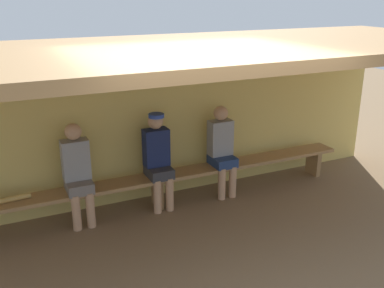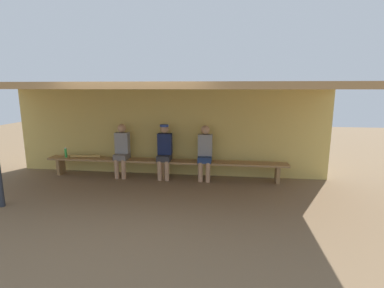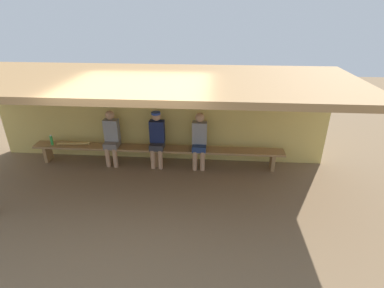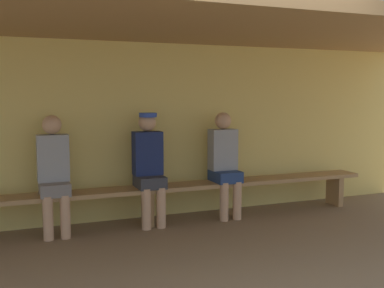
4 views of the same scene
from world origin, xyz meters
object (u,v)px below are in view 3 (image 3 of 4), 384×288
bench (157,150)px  player_shirtless_tan (157,137)px  player_leftmost (112,136)px  water_bottle_clear (52,140)px  baseball_bat (73,144)px  player_in_white (199,139)px

bench → player_shirtless_tan: (0.02, 0.00, 0.36)m
player_leftmost → water_bottle_clear: player_leftmost is taller
baseball_bat → player_in_white: bearing=-5.8°
player_in_white → player_shirtless_tan: 1.00m
player_leftmost → player_in_white: size_ratio=1.00×
player_in_white → baseball_bat: bearing=-179.9°
water_bottle_clear → player_shirtless_tan: bearing=0.8°
bench → water_bottle_clear: bearing=-179.3°
bench → baseball_bat: 2.05m
player_leftmost → water_bottle_clear: bearing=-178.7°
player_shirtless_tan → water_bottle_clear: 2.59m
player_shirtless_tan → baseball_bat: 2.08m
player_leftmost → water_bottle_clear: size_ratio=5.22×
player_in_white → baseball_bat: (-3.06, -0.00, -0.24)m
player_leftmost → baseball_bat: 1.00m
player_shirtless_tan → player_leftmost: bearing=-180.0°
player_leftmost → player_shirtless_tan: bearing=0.0°
player_shirtless_tan → baseball_bat: size_ratio=1.73×
player_shirtless_tan → player_in_white: bearing=-0.0°
player_leftmost → player_in_white: 2.09m
bench → water_bottle_clear: water_bottle_clear is taller
bench → player_leftmost: size_ratio=4.49×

